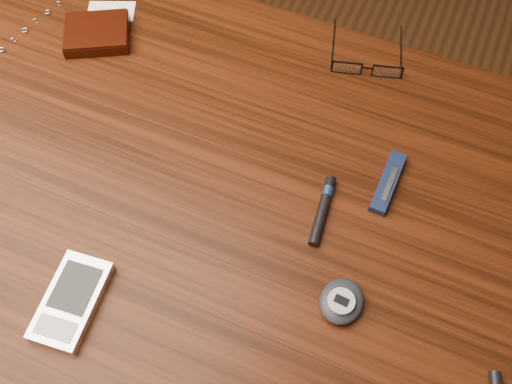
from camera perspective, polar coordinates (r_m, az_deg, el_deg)
ground at (r=1.45m, az=-2.71°, el=-14.49°), size 3.80×3.80×0.00m
desk at (r=0.85m, az=-4.52°, el=-3.09°), size 1.00×0.70×0.75m
wallet_and_card at (r=0.94m, az=-15.59°, el=15.07°), size 0.12×0.15×0.02m
eyeglasses at (r=0.88m, az=11.03°, el=12.18°), size 0.13×0.13×0.02m
pda_phone at (r=0.72m, az=-17.98°, el=-10.30°), size 0.07×0.12×0.02m
pedometer at (r=0.69m, az=8.52°, el=-10.77°), size 0.05×0.06×0.02m
pocket_knife at (r=0.77m, az=13.04°, el=0.93°), size 0.02×0.10×0.01m
black_blue_pen at (r=0.74m, az=6.73°, el=-1.58°), size 0.02×0.10×0.01m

